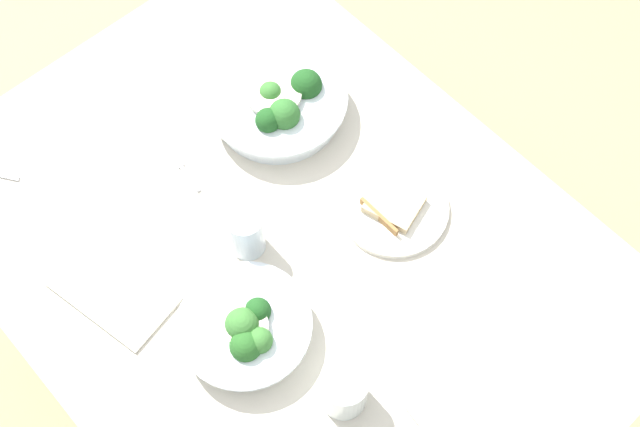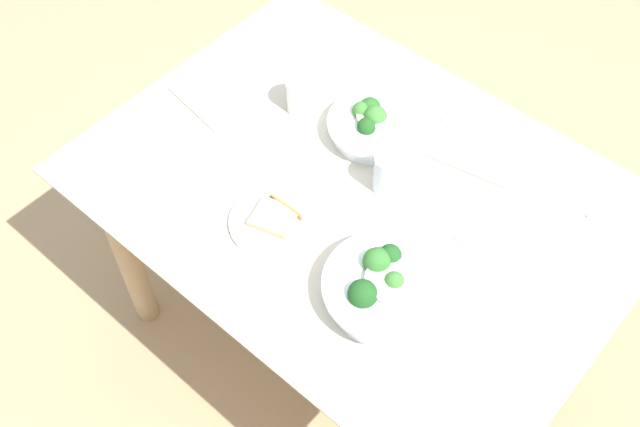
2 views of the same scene
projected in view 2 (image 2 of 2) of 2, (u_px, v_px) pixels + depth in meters
ground_plane at (349, 332)px, 2.35m from camera, size 6.00×6.00×0.00m
dining_table at (357, 218)px, 1.86m from camera, size 1.27×0.93×0.72m
broccoli_bowl_far at (385, 287)px, 1.57m from camera, size 0.28×0.28×0.09m
broccoli_bowl_near at (373, 125)px, 1.85m from camera, size 0.23×0.23×0.09m
bread_side_plate at (274, 221)px, 1.71m from camera, size 0.21×0.21×0.03m
water_glass_center at (302, 94)px, 1.89m from camera, size 0.08×0.08×0.09m
water_glass_side at (387, 173)px, 1.73m from camera, size 0.06×0.06×0.10m
fork_by_far_bowl at (613, 219)px, 1.72m from camera, size 0.09×0.07×0.00m
fork_by_near_bowl at (453, 235)px, 1.69m from camera, size 0.09×0.02×0.00m
table_knife_left at (308, 37)px, 2.09m from camera, size 0.21×0.05×0.00m
napkin_folded_upper at (214, 96)px, 1.95m from camera, size 0.23×0.18×0.01m
napkin_folded_lower at (473, 151)px, 1.84m from camera, size 0.24×0.18×0.01m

